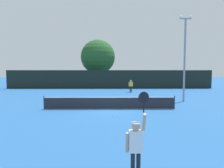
# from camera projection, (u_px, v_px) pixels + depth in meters

# --- Properties ---
(ground_plane) EXTENTS (120.00, 120.00, 0.00)m
(ground_plane) POSITION_uv_depth(u_px,v_px,m) (109.00, 109.00, 15.80)
(ground_plane) COLOR #235693
(tennis_net) EXTENTS (10.26, 0.08, 1.07)m
(tennis_net) POSITION_uv_depth(u_px,v_px,m) (109.00, 103.00, 15.76)
(tennis_net) COLOR #232328
(tennis_net) RESTS_ON ground
(perimeter_fence) EXTENTS (32.90, 0.12, 2.94)m
(perimeter_fence) POSITION_uv_depth(u_px,v_px,m) (110.00, 79.00, 32.40)
(perimeter_fence) COLOR black
(perimeter_fence) RESTS_ON ground
(player_serving) EXTENTS (0.67, 0.39, 2.51)m
(player_serving) POSITION_uv_depth(u_px,v_px,m) (136.00, 142.00, 5.65)
(player_serving) COLOR white
(player_serving) RESTS_ON ground
(player_receiving) EXTENTS (0.57, 0.24, 1.63)m
(player_receiving) POSITION_uv_depth(u_px,v_px,m) (131.00, 85.00, 27.08)
(player_receiving) COLOR yellow
(player_receiving) RESTS_ON ground
(tennis_ball) EXTENTS (0.07, 0.07, 0.07)m
(tennis_ball) POSITION_uv_depth(u_px,v_px,m) (113.00, 116.00, 13.42)
(tennis_ball) COLOR #CCE033
(tennis_ball) RESTS_ON ground
(light_pole) EXTENTS (1.18, 0.28, 8.12)m
(light_pole) POSITION_uv_depth(u_px,v_px,m) (185.00, 53.00, 19.19)
(light_pole) COLOR gray
(light_pole) RESTS_ON ground
(large_tree) EXTENTS (6.20, 6.20, 8.42)m
(large_tree) POSITION_uv_depth(u_px,v_px,m) (98.00, 57.00, 36.68)
(large_tree) COLOR brown
(large_tree) RESTS_ON ground
(parked_car_near) EXTENTS (2.34, 4.38, 1.69)m
(parked_car_near) POSITION_uv_depth(u_px,v_px,m) (117.00, 81.00, 41.06)
(parked_car_near) COLOR navy
(parked_car_near) RESTS_ON ground
(parked_car_mid) EXTENTS (1.94, 4.22, 1.69)m
(parked_car_mid) POSITION_uv_depth(u_px,v_px,m) (146.00, 82.00, 37.94)
(parked_car_mid) COLOR red
(parked_car_mid) RESTS_ON ground
(parked_car_far) EXTENTS (2.33, 4.38, 1.69)m
(parked_car_far) POSITION_uv_depth(u_px,v_px,m) (158.00, 81.00, 39.86)
(parked_car_far) COLOR black
(parked_car_far) RESTS_ON ground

